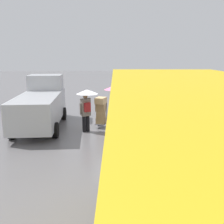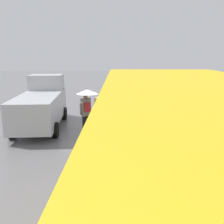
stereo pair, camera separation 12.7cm
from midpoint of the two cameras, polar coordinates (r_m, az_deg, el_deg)
name	(u,v)px [view 2 (the right image)]	position (r m, az deg, el deg)	size (l,w,h in m)	color
ground_plane	(117,128)	(12.72, 1.48, -3.74)	(90.00, 90.00, 0.00)	slate
slush_patch_near_cluster	(143,133)	(12.04, 7.60, -4.84)	(2.19, 2.19, 0.01)	silver
slush_patch_under_van	(154,163)	(8.86, 10.31, -11.79)	(1.30, 1.30, 0.01)	silver
slush_patch_mid_street	(128,147)	(10.23, 4.15, -8.10)	(1.62, 1.62, 0.01)	#999BA0
cargo_van_parked_right	(41,105)	(13.24, -15.96, 1.69)	(2.42, 5.44, 2.60)	#B7BABF
shopping_cart_vendor	(119,118)	(12.35, 1.92, -1.53)	(0.81, 0.96, 1.04)	#B2B2B7
hand_dolly_boxes	(101,110)	(12.56, -2.28, 0.49)	(0.70, 0.82, 1.60)	#515156
pedestrian_pink_side	(87,100)	(11.81, -5.69, 2.71)	(1.04, 1.04, 2.15)	black
pedestrian_black_side	(138,105)	(10.70, 6.41, 1.66)	(1.04, 1.04, 2.15)	black
pedestrian_white_side	(150,100)	(11.85, 9.23, 2.71)	(1.04, 1.04, 2.15)	black
pedestrian_far_side	(114,95)	(13.22, 0.77, 3.98)	(1.04, 1.04, 2.15)	black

